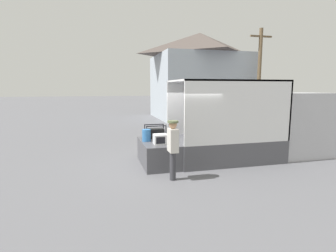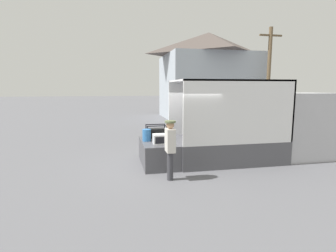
% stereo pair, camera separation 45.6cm
% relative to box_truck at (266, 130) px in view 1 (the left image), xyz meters
% --- Properties ---
extents(ground_plane, '(160.00, 160.00, 0.00)m').
position_rel_box_truck_xyz_m(ground_plane, '(-3.70, -0.00, -1.04)').
color(ground_plane, slate).
extents(box_truck, '(6.17, 2.23, 2.96)m').
position_rel_box_truck_xyz_m(box_truck, '(0.00, 0.00, 0.00)').
color(box_truck, '#B2B2B7').
rests_on(box_truck, ground).
extents(tailgate_deck, '(1.19, 2.12, 0.83)m').
position_rel_box_truck_xyz_m(tailgate_deck, '(-4.30, -0.00, -0.62)').
color(tailgate_deck, '#4C4C51').
rests_on(tailgate_deck, ground).
extents(microwave, '(0.46, 0.43, 0.33)m').
position_rel_box_truck_xyz_m(microwave, '(-4.33, -0.50, -0.04)').
color(microwave, white).
rests_on(microwave, tailgate_deck).
extents(portable_generator, '(0.75, 0.47, 0.50)m').
position_rel_box_truck_xyz_m(portable_generator, '(-4.27, 0.55, -0.01)').
color(portable_generator, black).
rests_on(portable_generator, tailgate_deck).
extents(orange_bucket, '(0.30, 0.30, 0.42)m').
position_rel_box_truck_xyz_m(orange_bucket, '(-4.71, 0.07, 0.01)').
color(orange_bucket, '#3370B2').
rests_on(orange_bucket, tailgate_deck).
extents(worker_person, '(0.32, 0.44, 1.76)m').
position_rel_box_truck_xyz_m(worker_person, '(-4.24, -1.69, 0.05)').
color(worker_person, '#38383D').
rests_on(worker_person, ground).
extents(house_backdrop, '(7.98, 7.40, 7.45)m').
position_rel_box_truck_xyz_m(house_backdrop, '(2.43, 13.53, 2.76)').
color(house_backdrop, '#A8B2BC').
rests_on(house_backdrop, ground).
extents(utility_pole, '(1.80, 0.28, 7.15)m').
position_rel_box_truck_xyz_m(utility_pole, '(5.74, 9.34, 2.69)').
color(utility_pole, brown).
rests_on(utility_pole, ground).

